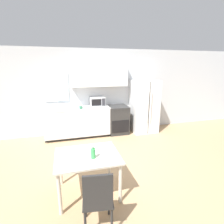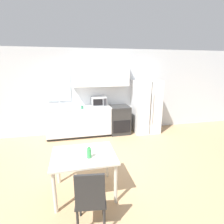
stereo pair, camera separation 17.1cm
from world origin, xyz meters
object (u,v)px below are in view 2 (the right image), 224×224
(drink_bottle, at_px, (89,153))
(coffee_mug, at_px, (82,107))
(refrigerator, at_px, (146,106))
(microwave, at_px, (99,101))
(dining_chair_near, at_px, (91,198))
(oven_range, at_px, (119,120))
(dining_table, at_px, (84,160))

(drink_bottle, bearing_deg, coffee_mug, 88.81)
(refrigerator, xyz_separation_m, microwave, (-1.54, 0.19, 0.21))
(refrigerator, bearing_deg, dining_chair_near, -123.29)
(dining_chair_near, height_order, drink_bottle, drink_bottle)
(oven_range, height_order, drink_bottle, drink_bottle)
(dining_table, bearing_deg, microwave, 75.90)
(refrigerator, bearing_deg, dining_table, -131.05)
(refrigerator, height_order, drink_bottle, refrigerator)
(dining_table, bearing_deg, oven_range, 62.99)
(drink_bottle, bearing_deg, oven_range, 65.42)
(refrigerator, distance_m, drink_bottle, 3.44)
(dining_table, xyz_separation_m, dining_chair_near, (0.02, -0.80, -0.09))
(refrigerator, bearing_deg, coffee_mug, -176.35)
(microwave, height_order, drink_bottle, microwave)
(oven_range, relative_size, microwave, 1.96)
(microwave, bearing_deg, coffee_mug, -149.90)
(dining_table, relative_size, drink_bottle, 4.89)
(refrigerator, xyz_separation_m, coffee_mug, (-2.10, -0.13, 0.12))
(refrigerator, distance_m, dining_table, 3.41)
(dining_chair_near, relative_size, drink_bottle, 4.31)
(microwave, xyz_separation_m, dining_chair_near, (-0.67, -3.55, -0.54))
(microwave, bearing_deg, drink_bottle, -101.99)
(microwave, distance_m, drink_bottle, 2.95)
(microwave, relative_size, dining_chair_near, 0.50)
(oven_range, height_order, dining_table, oven_range)
(oven_range, bearing_deg, dining_table, -117.01)
(oven_range, distance_m, microwave, 0.90)
(coffee_mug, height_order, drink_bottle, coffee_mug)
(dining_table, relative_size, dining_chair_near, 1.13)
(microwave, distance_m, coffee_mug, 0.65)
(microwave, bearing_deg, dining_table, -104.10)
(oven_range, height_order, dining_chair_near, dining_chair_near)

